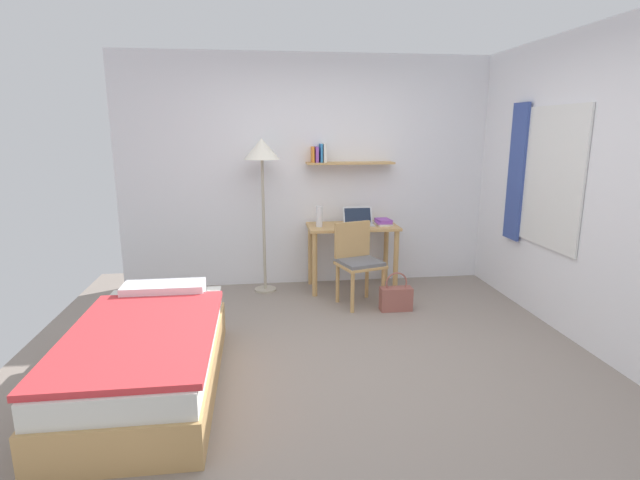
# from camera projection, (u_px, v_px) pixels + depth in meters

# --- Properties ---
(ground_plane) EXTENTS (5.28, 5.28, 0.00)m
(ground_plane) POSITION_uv_depth(u_px,v_px,m) (345.00, 357.00, 3.89)
(ground_plane) COLOR gray
(wall_back) EXTENTS (4.40, 0.27, 2.60)m
(wall_back) POSITION_uv_depth(u_px,v_px,m) (316.00, 172.00, 5.56)
(wall_back) COLOR white
(wall_back) RESTS_ON ground_plane
(wall_right) EXTENTS (0.10, 4.40, 2.60)m
(wall_right) POSITION_uv_depth(u_px,v_px,m) (594.00, 190.00, 3.90)
(wall_right) COLOR white
(wall_right) RESTS_ON ground_plane
(bed) EXTENTS (0.96, 1.85, 0.54)m
(bed) POSITION_uv_depth(u_px,v_px,m) (148.00, 356.00, 3.38)
(bed) COLOR tan
(bed) RESTS_ON ground_plane
(desk) EXTENTS (1.00, 0.52, 0.74)m
(desk) POSITION_uv_depth(u_px,v_px,m) (352.00, 238.00, 5.45)
(desk) COLOR tan
(desk) RESTS_ON ground_plane
(desk_chair) EXTENTS (0.52, 0.51, 0.84)m
(desk_chair) POSITION_uv_depth(u_px,v_px,m) (358.00, 259.00, 5.00)
(desk_chair) COLOR tan
(desk_chair) RESTS_ON ground_plane
(standing_lamp) EXTENTS (0.38, 0.38, 1.69)m
(standing_lamp) POSITION_uv_depth(u_px,v_px,m) (262.00, 158.00, 5.16)
(standing_lamp) COLOR #B2A893
(standing_lamp) RESTS_ON ground_plane
(laptop) EXTENTS (0.34, 0.22, 0.20)m
(laptop) POSITION_uv_depth(u_px,v_px,m) (358.00, 220.00, 5.43)
(laptop) COLOR #B7BABF
(laptop) RESTS_ON desk
(water_bottle) EXTENTS (0.07, 0.07, 0.23)m
(water_bottle) POSITION_uv_depth(u_px,v_px,m) (319.00, 217.00, 5.30)
(water_bottle) COLOR silver
(water_bottle) RESTS_ON desk
(book_stack) EXTENTS (0.19, 0.25, 0.06)m
(book_stack) POSITION_uv_depth(u_px,v_px,m) (383.00, 222.00, 5.44)
(book_stack) COLOR silver
(book_stack) RESTS_ON desk
(handbag) EXTENTS (0.32, 0.13, 0.40)m
(handbag) POSITION_uv_depth(u_px,v_px,m) (396.00, 298.00, 4.87)
(handbag) COLOR #99564C
(handbag) RESTS_ON ground_plane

